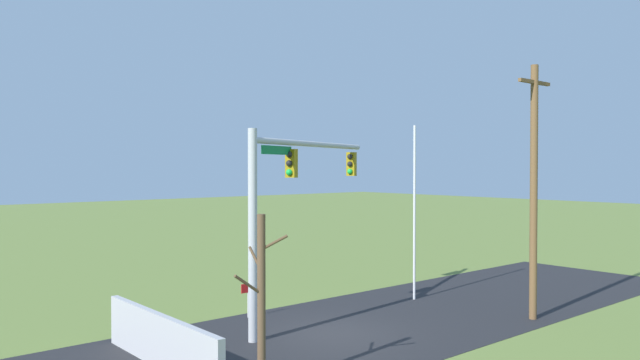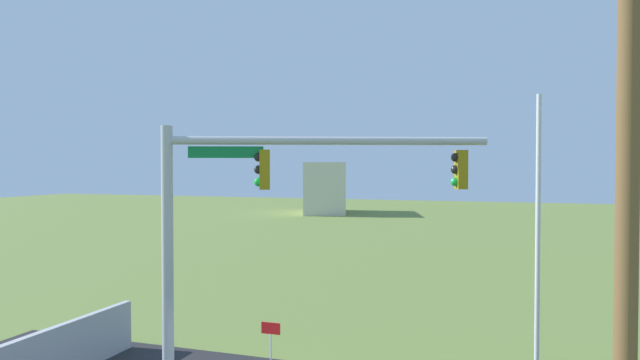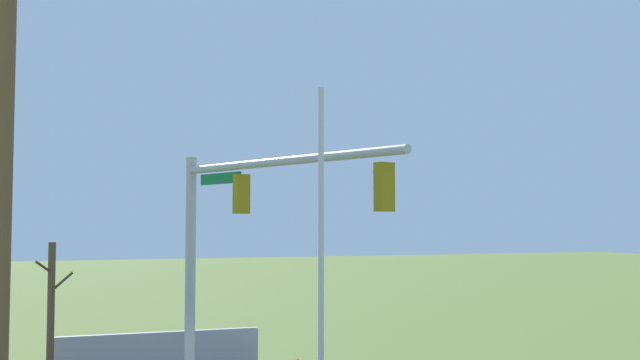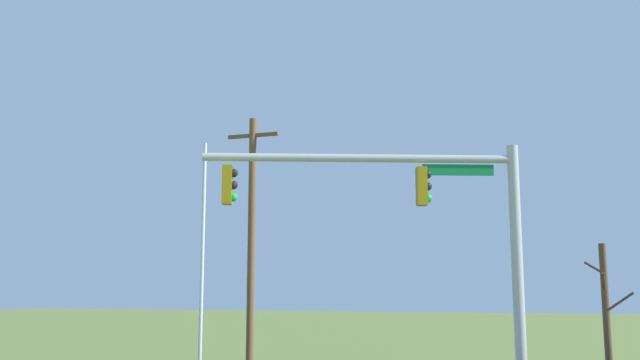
{
  "view_description": "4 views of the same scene",
  "coord_description": "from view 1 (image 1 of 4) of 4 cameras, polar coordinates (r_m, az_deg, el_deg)",
  "views": [
    {
      "loc": [
        13.0,
        14.47,
        5.32
      ],
      "look_at": [
        -0.93,
        -1.8,
        4.88
      ],
      "focal_mm": 34.22,
      "sensor_mm": 36.0,
      "label": 1
    },
    {
      "loc": [
        -5.11,
        10.53,
        5.53
      ],
      "look_at": [
        -0.67,
        -2.7,
        5.19
      ],
      "focal_mm": 31.13,
      "sensor_mm": 36.0,
      "label": 2
    },
    {
      "loc": [
        -17.21,
        2.49,
        4.77
      ],
      "look_at": [
        -1.07,
        -3.23,
        5.75
      ],
      "focal_mm": 41.51,
      "sensor_mm": 36.0,
      "label": 3
    },
    {
      "loc": [
        3.71,
        -18.98,
        2.88
      ],
      "look_at": [
        -2.05,
        -2.36,
        5.65
      ],
      "focal_mm": 39.71,
      "sensor_mm": 36.0,
      "label": 4
    }
  ],
  "objects": [
    {
      "name": "signal_mast",
      "position": [
        20.39,
        -2.92,
        -0.81
      ],
      "size": [
        7.39,
        3.1,
        6.51
      ],
      "color": "#B2B5BA",
      "rests_on": "ground_plane"
    },
    {
      "name": "flagpole",
      "position": [
        24.76,
        8.82,
        -3.04
      ],
      "size": [
        0.1,
        0.1,
        7.01
      ],
      "primitive_type": "cylinder",
      "color": "silver",
      "rests_on": "ground_plane"
    },
    {
      "name": "retaining_fence",
      "position": [
        17.21,
        -14.7,
        -14.37
      ],
      "size": [
        0.2,
        6.17,
        1.43
      ],
      "primitive_type": "cube",
      "color": "#A8A8AD",
      "rests_on": "ground_plane"
    },
    {
      "name": "open_sign",
      "position": [
        22.01,
        -6.75,
        -10.39
      ],
      "size": [
        0.56,
        0.04,
        1.22
      ],
      "color": "silver",
      "rests_on": "ground_plane"
    },
    {
      "name": "bare_tree",
      "position": [
        14.81,
        -5.52,
        -11.12
      ],
      "size": [
        1.27,
        1.02,
        4.21
      ],
      "color": "brown",
      "rests_on": "ground_plane"
    },
    {
      "name": "road_surface",
      "position": [
        22.95,
        8.97,
        -12.22
      ],
      "size": [
        28.0,
        8.0,
        0.01
      ],
      "primitive_type": "cube",
      "color": "#232326",
      "rests_on": "ground_plane"
    },
    {
      "name": "utility_pole",
      "position": [
        22.51,
        19.36,
        -0.69
      ],
      "size": [
        1.9,
        0.26,
        8.88
      ],
      "color": "brown",
      "rests_on": "ground_plane"
    },
    {
      "name": "sidewalk_corner",
      "position": [
        18.77,
        -8.91,
        -15.28
      ],
      "size": [
        6.0,
        6.0,
        0.01
      ],
      "primitive_type": "cube",
      "color": "#B7B5AD",
      "rests_on": "ground_plane"
    },
    {
      "name": "ground_plane",
      "position": [
        20.17,
        1.35,
        -14.11
      ],
      "size": [
        160.0,
        160.0,
        0.0
      ],
      "primitive_type": "plane",
      "color": "olive"
    }
  ]
}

